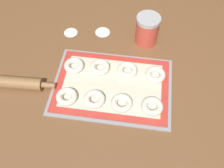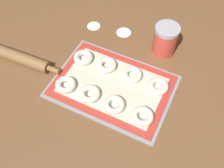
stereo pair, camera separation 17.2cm
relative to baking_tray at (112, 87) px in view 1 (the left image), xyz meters
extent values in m
plane|color=brown|center=(-0.01, 0.00, 0.00)|extent=(2.80, 2.80, 0.00)
cube|color=#93969B|center=(0.00, 0.00, 0.00)|extent=(0.44, 0.31, 0.01)
cube|color=red|center=(0.00, 0.00, 0.01)|extent=(0.42, 0.29, 0.00)
cube|color=beige|center=(0.00, 0.00, 0.01)|extent=(0.36, 0.24, 0.00)
torus|color=silver|center=(-0.15, -0.08, 0.02)|extent=(0.08, 0.08, 0.02)
torus|color=silver|center=(-0.05, -0.07, 0.02)|extent=(0.08, 0.08, 0.02)
torus|color=silver|center=(0.04, -0.08, 0.02)|extent=(0.08, 0.08, 0.02)
torus|color=silver|center=(0.15, -0.07, 0.02)|extent=(0.08, 0.08, 0.02)
torus|color=silver|center=(-0.16, 0.07, 0.02)|extent=(0.08, 0.08, 0.02)
torus|color=silver|center=(-0.06, 0.07, 0.02)|extent=(0.08, 0.08, 0.02)
torus|color=silver|center=(0.05, 0.07, 0.02)|extent=(0.08, 0.08, 0.02)
torus|color=silver|center=(0.16, 0.07, 0.02)|extent=(0.08, 0.08, 0.02)
cylinder|color=#DB4C3D|center=(0.11, 0.26, 0.05)|extent=(0.09, 0.09, 0.11)
cylinder|color=#B2B2B7|center=(0.11, 0.26, 0.11)|extent=(0.10, 0.10, 0.02)
cylinder|color=olive|center=(-0.41, -0.05, 0.02)|extent=(0.32, 0.06, 0.05)
cylinder|color=olive|center=(-0.23, -0.04, 0.02)|extent=(0.05, 0.02, 0.02)
ellipsoid|color=white|center=(-0.08, 0.29, 0.00)|extent=(0.06, 0.06, 0.00)
ellipsoid|color=white|center=(-0.22, 0.26, 0.00)|extent=(0.06, 0.06, 0.00)
camera|label=1|loc=(0.08, -0.55, 0.80)|focal=42.00mm
camera|label=2|loc=(0.24, -0.50, 0.80)|focal=42.00mm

